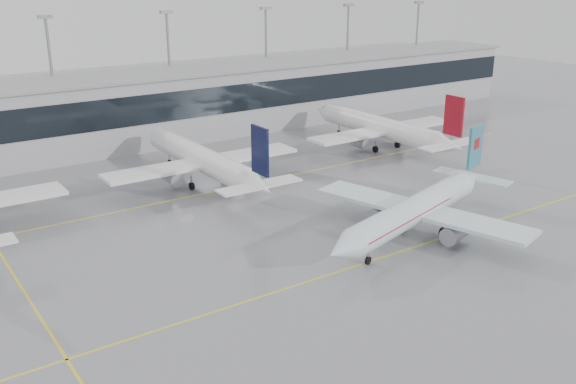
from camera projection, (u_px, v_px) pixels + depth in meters
ground at (352, 267)px, 67.85m from camera, size 320.00×320.00×0.00m
taxi_line_main at (352, 267)px, 67.85m from camera, size 120.00×0.25×0.01m
taxi_line_north at (216, 191)px, 91.19m from camera, size 120.00×0.25×0.01m
taxi_line_cross at (22, 288)px, 63.45m from camera, size 0.25×60.00×0.01m
terminal at (129, 111)px, 114.11m from camera, size 180.00×15.00×12.00m
terminal_glass at (145, 110)px, 107.75m from camera, size 180.00×0.20×5.00m
terminal_roof at (126, 76)px, 112.08m from camera, size 182.00×16.00×0.40m
light_masts at (113, 65)px, 116.37m from camera, size 156.40×1.00×22.60m
air_canada_jet at (419, 208)px, 75.19m from camera, size 34.00×27.20×10.61m
parked_jet_c at (203, 160)px, 92.84m from camera, size 29.64×36.96×11.72m
parked_jet_d at (383, 128)px, 111.59m from camera, size 29.64×36.96×11.72m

